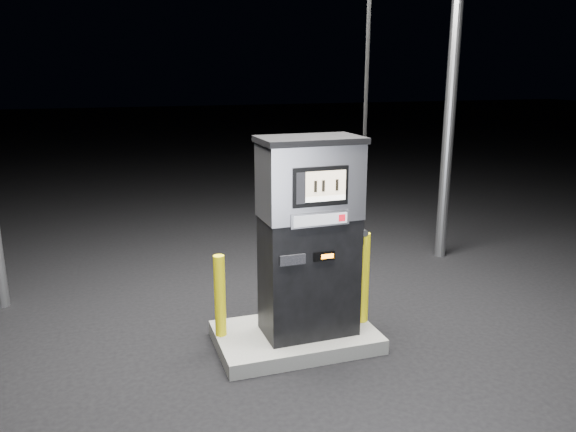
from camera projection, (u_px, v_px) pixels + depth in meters
name	position (u px, v px, depth m)	size (l,w,h in m)	color
ground	(295.00, 344.00, 5.75)	(80.00, 80.00, 0.00)	black
pump_island	(296.00, 337.00, 5.73)	(1.60, 1.00, 0.15)	#63635E
fuel_dispenser	(310.00, 235.00, 5.45)	(1.08, 0.60, 4.08)	black
bollard_left	(220.00, 296.00, 5.52)	(0.11, 0.11, 0.83)	yellow
bollard_right	(363.00, 278.00, 5.82)	(0.13, 0.13, 0.96)	yellow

